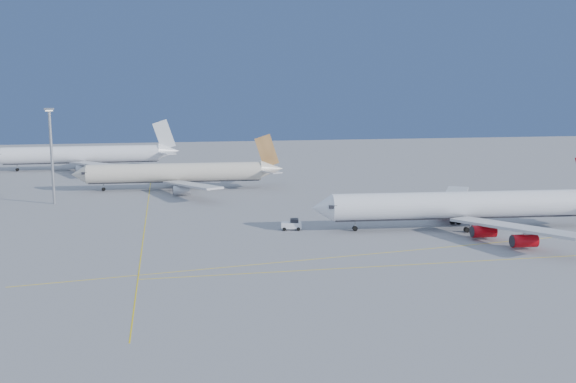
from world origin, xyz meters
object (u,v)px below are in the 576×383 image
object	(u,v)px
airliner_etihad	(180,173)
light_mast	(51,148)
airliner_third	(86,155)
pushback_tug	(292,225)
airliner_virgin	(465,205)

from	to	relation	value
airliner_etihad	light_mast	xyz separation A→B (m)	(-32.85, -18.57, 9.65)
airliner_etihad	airliner_third	distance (m)	63.09
pushback_tug	airliner_etihad	bearing A→B (deg)	119.78
airliner_third	light_mast	xyz separation A→B (m)	(-0.15, -72.52, 9.04)
airliner_etihad	light_mast	size ratio (longest dim) A/B	2.51
airliner_virgin	pushback_tug	xyz separation A→B (m)	(-36.69, 5.43, -3.82)
pushback_tug	airliner_virgin	bearing A→B (deg)	1.65
light_mast	airliner_virgin	bearing A→B (deg)	-27.53
pushback_tug	light_mast	distance (m)	70.27
airliner_third	pushback_tug	size ratio (longest dim) A/B	14.95
pushback_tug	light_mast	xyz separation A→B (m)	(-54.59, 42.14, 13.47)
airliner_virgin	airliner_etihad	distance (m)	88.26
airliner_etihad	light_mast	distance (m)	38.95
airliner_third	airliner_virgin	bearing A→B (deg)	-53.34
airliner_virgin	pushback_tug	bearing A→B (deg)	175.79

